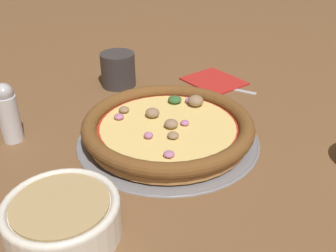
{
  "coord_description": "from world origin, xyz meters",
  "views": [
    {
      "loc": [
        -0.52,
        0.36,
        0.39
      ],
      "look_at": [
        0.0,
        0.0,
        0.03
      ],
      "focal_mm": 42.0,
      "sensor_mm": 36.0,
      "label": 1
    }
  ],
  "objects_px": {
    "pizza": "(168,127)",
    "drinking_cup": "(118,70)",
    "napkin": "(214,80)",
    "pepper_shaker": "(8,113)",
    "bowl_near": "(62,216)",
    "pizza_tray": "(168,138)",
    "fork": "(219,86)"
  },
  "relations": [
    {
      "from": "pizza",
      "to": "drinking_cup",
      "type": "xyz_separation_m",
      "value": [
        0.28,
        -0.04,
        0.01
      ]
    },
    {
      "from": "drinking_cup",
      "to": "napkin",
      "type": "xyz_separation_m",
      "value": [
        -0.12,
        -0.21,
        -0.04
      ]
    },
    {
      "from": "napkin",
      "to": "pepper_shaker",
      "type": "relative_size",
      "value": 1.21
    },
    {
      "from": "bowl_near",
      "to": "pepper_shaker",
      "type": "xyz_separation_m",
      "value": [
        0.29,
        -0.01,
        0.03
      ]
    },
    {
      "from": "pizza_tray",
      "to": "drinking_cup",
      "type": "relative_size",
      "value": 4.18
    },
    {
      "from": "bowl_near",
      "to": "drinking_cup",
      "type": "height_order",
      "value": "drinking_cup"
    },
    {
      "from": "bowl_near",
      "to": "napkin",
      "type": "relative_size",
      "value": 1.12
    },
    {
      "from": "fork",
      "to": "pepper_shaker",
      "type": "xyz_separation_m",
      "value": [
        0.03,
        0.48,
        0.06
      ]
    },
    {
      "from": "pizza_tray",
      "to": "pepper_shaker",
      "type": "relative_size",
      "value": 2.98
    },
    {
      "from": "pizza_tray",
      "to": "napkin",
      "type": "distance_m",
      "value": 0.3
    },
    {
      "from": "pepper_shaker",
      "to": "drinking_cup",
      "type": "bearing_deg",
      "value": -68.71
    },
    {
      "from": "pizza",
      "to": "bowl_near",
      "type": "distance_m",
      "value": 0.28
    },
    {
      "from": "pizza_tray",
      "to": "fork",
      "type": "distance_m",
      "value": 0.27
    },
    {
      "from": "pizza_tray",
      "to": "drinking_cup",
      "type": "bearing_deg",
      "value": -9.08
    },
    {
      "from": "pizza",
      "to": "bowl_near",
      "type": "height_order",
      "value": "bowl_near"
    },
    {
      "from": "pepper_shaker",
      "to": "bowl_near",
      "type": "bearing_deg",
      "value": 177.58
    },
    {
      "from": "drinking_cup",
      "to": "fork",
      "type": "height_order",
      "value": "drinking_cup"
    },
    {
      "from": "pizza_tray",
      "to": "napkin",
      "type": "relative_size",
      "value": 2.46
    },
    {
      "from": "pizza",
      "to": "fork",
      "type": "relative_size",
      "value": 2.09
    },
    {
      "from": "fork",
      "to": "pizza_tray",
      "type": "bearing_deg",
      "value": 91.39
    },
    {
      "from": "pepper_shaker",
      "to": "pizza",
      "type": "bearing_deg",
      "value": -124.07
    },
    {
      "from": "pizza_tray",
      "to": "bowl_near",
      "type": "relative_size",
      "value": 2.2
    },
    {
      "from": "pizza",
      "to": "fork",
      "type": "distance_m",
      "value": 0.27
    },
    {
      "from": "pizza_tray",
      "to": "fork",
      "type": "xyz_separation_m",
      "value": [
        0.13,
        -0.24,
        -0.0
      ]
    },
    {
      "from": "pizza_tray",
      "to": "napkin",
      "type": "bearing_deg",
      "value": -57.56
    },
    {
      "from": "pizza_tray",
      "to": "bowl_near",
      "type": "distance_m",
      "value": 0.28
    },
    {
      "from": "pizza_tray",
      "to": "pepper_shaker",
      "type": "bearing_deg",
      "value": 55.81
    },
    {
      "from": "drinking_cup",
      "to": "napkin",
      "type": "distance_m",
      "value": 0.24
    },
    {
      "from": "fork",
      "to": "pepper_shaker",
      "type": "height_order",
      "value": "pepper_shaker"
    },
    {
      "from": "pizza_tray",
      "to": "pizza",
      "type": "bearing_deg",
      "value": -43.89
    },
    {
      "from": "pizza",
      "to": "fork",
      "type": "xyz_separation_m",
      "value": [
        0.13,
        -0.24,
        -0.03
      ]
    },
    {
      "from": "bowl_near",
      "to": "fork",
      "type": "relative_size",
      "value": 1.02
    }
  ]
}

